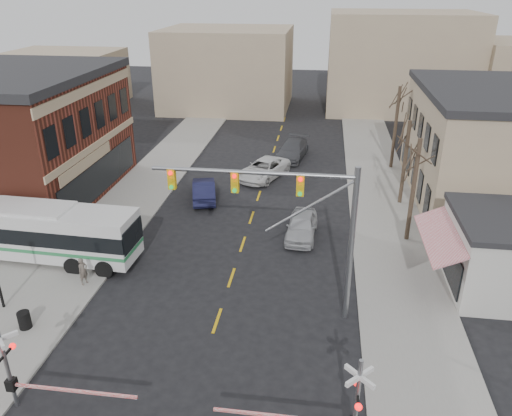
{
  "coord_description": "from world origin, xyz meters",
  "views": [
    {
      "loc": [
        4.65,
        -17.81,
        15.42
      ],
      "look_at": [
        1.13,
        8.09,
        3.5
      ],
      "focal_mm": 35.0,
      "sensor_mm": 36.0,
      "label": 1
    }
  ],
  "objects": [
    {
      "name": "traffic_signal_mast",
      "position": [
        3.66,
        3.22,
        5.72
      ],
      "size": [
        9.54,
        0.3,
        8.0
      ],
      "color": "gray",
      "rests_on": "ground"
    },
    {
      "name": "pedestrian_far",
      "position": [
        -11.24,
        7.21,
        1.03
      ],
      "size": [
        1.04,
        1.11,
        1.82
      ],
      "primitive_type": "imported",
      "rotation": [
        0.0,
        0.0,
        1.05
      ],
      "color": "#2F2E51",
      "rests_on": "sidewalk_west"
    },
    {
      "name": "car_a",
      "position": [
        3.67,
        11.59,
        0.8
      ],
      "size": [
        2.13,
        4.76,
        1.59
      ],
      "primitive_type": "imported",
      "rotation": [
        0.0,
        0.0,
        -0.05
      ],
      "color": "#A8A9AC",
      "rests_on": "ground"
    },
    {
      "name": "sidewalk_west",
      "position": [
        -9.5,
        20.0,
        0.06
      ],
      "size": [
        5.0,
        60.0,
        0.12
      ],
      "primitive_type": "cube",
      "color": "gray",
      "rests_on": "ground"
    },
    {
      "name": "trash_bin",
      "position": [
        -9.05,
        0.1,
        0.56
      ],
      "size": [
        0.6,
        0.6,
        0.87
      ],
      "primitive_type": "cylinder",
      "color": "black",
      "rests_on": "sidewalk_west"
    },
    {
      "name": "car_b",
      "position": [
        -4.1,
        16.79,
        0.8
      ],
      "size": [
        2.8,
        5.09,
        1.59
      ],
      "primitive_type": "imported",
      "rotation": [
        0.0,
        0.0,
        3.39
      ],
      "color": "#17193B",
      "rests_on": "ground"
    },
    {
      "name": "tree_east_b",
      "position": [
        10.8,
        18.0,
        3.27
      ],
      "size": [
        0.28,
        0.28,
        6.3
      ],
      "color": "#382B21",
      "rests_on": "sidewalk_east"
    },
    {
      "name": "sidewalk_east",
      "position": [
        9.5,
        20.0,
        0.06
      ],
      "size": [
        5.0,
        60.0,
        0.12
      ],
      "primitive_type": "cube",
      "color": "gray",
      "rests_on": "ground"
    },
    {
      "name": "pedestrian_near",
      "position": [
        -7.92,
        4.13,
        0.91
      ],
      "size": [
        0.58,
        0.68,
        1.59
      ],
      "primitive_type": "imported",
      "rotation": [
        0.0,
        0.0,
        1.16
      ],
      "color": "#63584F",
      "rests_on": "sidewalk_west"
    },
    {
      "name": "rr_crossing_east",
      "position": [
        5.95,
        -4.56,
        1.97
      ],
      "size": [
        5.6,
        1.36,
        4.0
      ],
      "color": "gray",
      "rests_on": "ground"
    },
    {
      "name": "car_d",
      "position": [
        1.97,
        27.59,
        0.82
      ],
      "size": [
        3.16,
        5.96,
        1.64
      ],
      "primitive_type": "imported",
      "rotation": [
        0.0,
        0.0,
        -0.16
      ],
      "color": "#424347",
      "rests_on": "ground"
    },
    {
      "name": "rr_crossing_west",
      "position": [
        -6.37,
        -4.4,
        1.97
      ],
      "size": [
        5.6,
        1.36,
        4.0
      ],
      "color": "gray",
      "rests_on": "ground"
    },
    {
      "name": "transit_bus",
      "position": [
        -12.16,
        6.66,
        1.85
      ],
      "size": [
        12.88,
        3.37,
        3.29
      ],
      "color": "silver",
      "rests_on": "ground"
    },
    {
      "name": "tree_east_c",
      "position": [
        11.0,
        26.0,
        3.72
      ],
      "size": [
        0.28,
        0.28,
        7.2
      ],
      "color": "#382B21",
      "rests_on": "sidewalk_east"
    },
    {
      "name": "car_c",
      "position": [
        -0.09,
        21.99,
        0.79
      ],
      "size": [
        4.61,
        6.28,
        1.59
      ],
      "primitive_type": "imported",
      "rotation": [
        0.0,
        0.0,
        -0.39
      ],
      "color": "silver",
      "rests_on": "ground"
    },
    {
      "name": "tree_east_a",
      "position": [
        10.5,
        12.0,
        3.5
      ],
      "size": [
        0.28,
        0.28,
        6.75
      ],
      "color": "#382B21",
      "rests_on": "sidewalk_east"
    },
    {
      "name": "ground",
      "position": [
        0.0,
        0.0,
        0.0
      ],
      "size": [
        160.0,
        160.0,
        0.0
      ],
      "primitive_type": "plane",
      "color": "black",
      "rests_on": "ground"
    }
  ]
}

